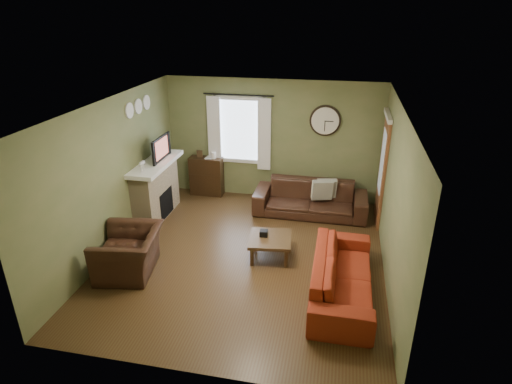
% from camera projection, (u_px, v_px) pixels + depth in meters
% --- Properties ---
extents(floor, '(4.60, 5.20, 0.00)m').
position_uv_depth(floor, '(246.00, 256.00, 7.35)').
color(floor, '#432E18').
rests_on(floor, ground).
extents(ceiling, '(4.60, 5.20, 0.00)m').
position_uv_depth(ceiling, '(244.00, 106.00, 6.31)').
color(ceiling, white).
rests_on(ceiling, ground).
extents(wall_left, '(0.00, 5.20, 2.60)m').
position_uv_depth(wall_left, '(113.00, 176.00, 7.26)').
color(wall_left, olive).
rests_on(wall_left, ground).
extents(wall_right, '(0.00, 5.20, 2.60)m').
position_uv_depth(wall_right, '(394.00, 199.00, 6.41)').
color(wall_right, olive).
rests_on(wall_right, ground).
extents(wall_back, '(4.60, 0.00, 2.60)m').
position_uv_depth(wall_back, '(272.00, 141.00, 9.16)').
color(wall_back, olive).
rests_on(wall_back, ground).
extents(wall_front, '(4.60, 0.00, 2.60)m').
position_uv_depth(wall_front, '(189.00, 282.00, 4.50)').
color(wall_front, olive).
rests_on(wall_front, ground).
extents(fireplace, '(0.40, 1.40, 1.10)m').
position_uv_depth(fireplace, '(156.00, 191.00, 8.55)').
color(fireplace, tan).
rests_on(fireplace, floor).
extents(firebox, '(0.04, 0.60, 0.55)m').
position_uv_depth(firebox, '(166.00, 203.00, 8.62)').
color(firebox, black).
rests_on(firebox, fireplace).
extents(mantel, '(0.58, 1.60, 0.08)m').
position_uv_depth(mantel, '(155.00, 164.00, 8.31)').
color(mantel, white).
rests_on(mantel, fireplace).
extents(tv, '(0.08, 0.60, 0.35)m').
position_uv_depth(tv, '(158.00, 151.00, 8.35)').
color(tv, black).
rests_on(tv, mantel).
extents(tv_screen, '(0.02, 0.62, 0.36)m').
position_uv_depth(tv_screen, '(161.00, 148.00, 8.32)').
color(tv_screen, '#994C3F').
rests_on(tv_screen, mantel).
extents(medallion_left, '(0.28, 0.28, 0.03)m').
position_uv_depth(medallion_left, '(129.00, 111.00, 7.59)').
color(medallion_left, white).
rests_on(medallion_left, wall_left).
extents(medallion_mid, '(0.28, 0.28, 0.03)m').
position_uv_depth(medallion_mid, '(138.00, 106.00, 7.90)').
color(medallion_mid, white).
rests_on(medallion_mid, wall_left).
extents(medallion_right, '(0.28, 0.28, 0.03)m').
position_uv_depth(medallion_right, '(146.00, 102.00, 8.21)').
color(medallion_right, white).
rests_on(medallion_right, wall_left).
extents(window_pane, '(1.00, 0.02, 1.30)m').
position_uv_depth(window_pane, '(240.00, 130.00, 9.19)').
color(window_pane, silver).
rests_on(window_pane, wall_back).
extents(curtain_rod, '(0.03, 0.03, 1.50)m').
position_uv_depth(curtain_rod, '(238.00, 95.00, 8.79)').
color(curtain_rod, black).
rests_on(curtain_rod, wall_back).
extents(curtain_left, '(0.28, 0.04, 1.55)m').
position_uv_depth(curtain_left, '(214.00, 132.00, 9.23)').
color(curtain_left, white).
rests_on(curtain_left, wall_back).
extents(curtain_right, '(0.28, 0.04, 1.55)m').
position_uv_depth(curtain_right, '(264.00, 135.00, 9.02)').
color(curtain_right, white).
rests_on(curtain_right, wall_back).
extents(wall_clock, '(0.64, 0.06, 0.64)m').
position_uv_depth(wall_clock, '(325.00, 121.00, 8.71)').
color(wall_clock, white).
rests_on(wall_clock, wall_back).
extents(door, '(0.05, 0.90, 2.10)m').
position_uv_depth(door, '(382.00, 171.00, 8.17)').
color(door, brown).
rests_on(door, floor).
extents(bookshelf, '(0.73, 0.31, 0.87)m').
position_uv_depth(bookshelf, '(207.00, 176.00, 9.62)').
color(bookshelf, black).
rests_on(bookshelf, floor).
extents(book, '(0.17, 0.23, 0.02)m').
position_uv_depth(book, '(206.00, 154.00, 9.41)').
color(book, '#412E1B').
rests_on(book, bookshelf).
extents(sofa_brown, '(2.28, 0.89, 0.67)m').
position_uv_depth(sofa_brown, '(310.00, 199.00, 8.75)').
color(sofa_brown, black).
rests_on(sofa_brown, floor).
extents(pillow_left, '(0.43, 0.23, 0.41)m').
position_uv_depth(pillow_left, '(322.00, 190.00, 8.61)').
color(pillow_left, gray).
rests_on(pillow_left, sofa_brown).
extents(pillow_right, '(0.41, 0.18, 0.39)m').
position_uv_depth(pillow_right, '(327.00, 188.00, 8.69)').
color(pillow_right, gray).
rests_on(pillow_right, sofa_brown).
extents(sofa_red, '(0.86, 2.20, 0.64)m').
position_uv_depth(sofa_red, '(342.00, 275.00, 6.29)').
color(sofa_red, maroon).
rests_on(sofa_red, floor).
extents(armchair, '(1.11, 1.22, 0.70)m').
position_uv_depth(armchair, '(129.00, 252.00, 6.82)').
color(armchair, black).
rests_on(armchair, floor).
extents(coffee_table, '(0.78, 0.78, 0.37)m').
position_uv_depth(coffee_table, '(270.00, 247.00, 7.27)').
color(coffee_table, '#412E1B').
rests_on(coffee_table, floor).
extents(tissue_box, '(0.14, 0.14, 0.10)m').
position_uv_depth(tissue_box, '(264.00, 234.00, 7.25)').
color(tissue_box, black).
rests_on(tissue_box, coffee_table).
extents(wine_glass_a, '(0.07, 0.07, 0.20)m').
position_uv_depth(wine_glass_a, '(141.00, 167.00, 7.72)').
color(wine_glass_a, white).
rests_on(wine_glass_a, mantel).
extents(wine_glass_b, '(0.07, 0.07, 0.20)m').
position_uv_depth(wine_glass_b, '(143.00, 166.00, 7.80)').
color(wine_glass_b, white).
rests_on(wine_glass_b, mantel).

